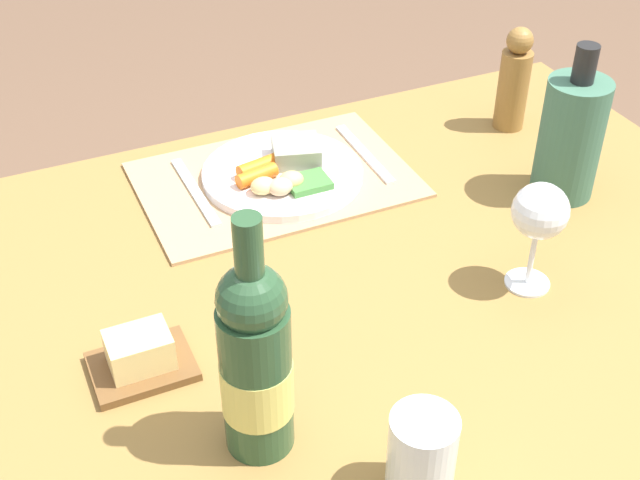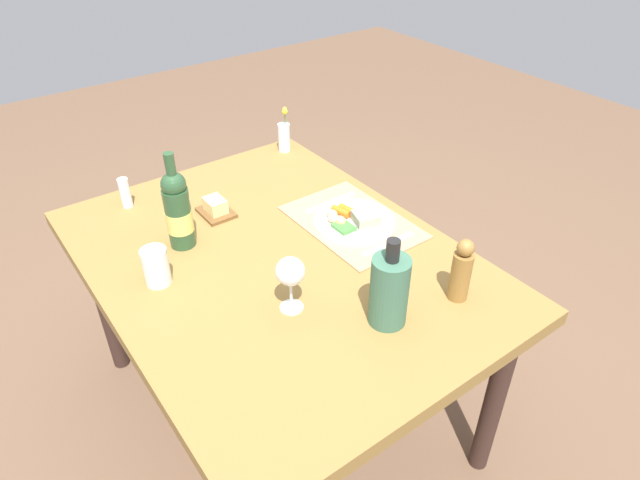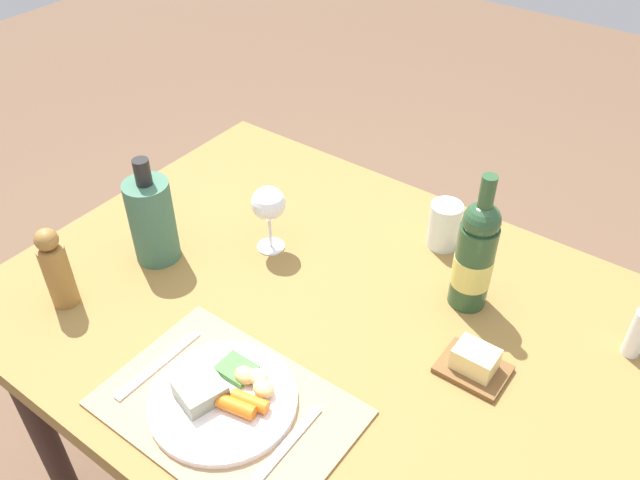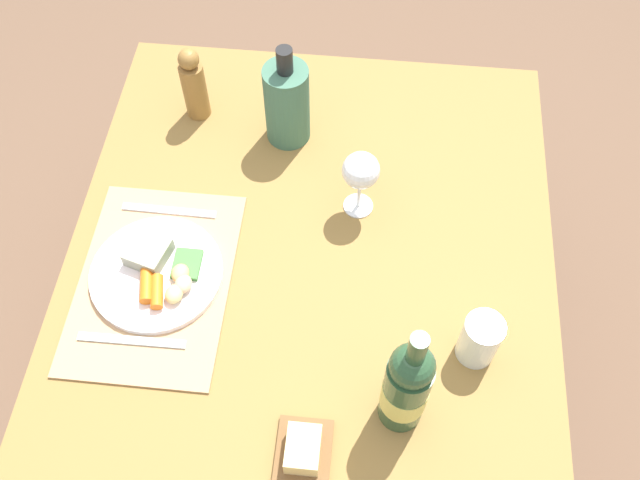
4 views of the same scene
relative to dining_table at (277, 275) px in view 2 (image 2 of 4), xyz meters
The scene contains 14 objects.
ground_plane 0.66m from the dining_table, ahead, with size 8.00×8.00×0.00m, color brown.
dining_table is the anchor object (origin of this frame).
placemat 0.32m from the dining_table, 88.92° to the right, with size 0.45×0.31×0.01m, color tan.
dinner_plate 0.32m from the dining_table, 91.37° to the right, with size 0.27×0.27×0.05m.
fork 0.37m from the dining_table, 117.77° to the right, with size 0.02×0.21×0.01m, color silver.
knife 0.37m from the dining_table, 66.17° to the right, with size 0.02×0.21×0.01m, color silver.
water_tumbler 0.38m from the dining_table, 74.35° to the left, with size 0.08×0.08×0.12m.
salt_shaker 0.63m from the dining_table, 25.08° to the left, with size 0.04×0.04×0.11m, color white.
pepper_mill 0.58m from the dining_table, 146.33° to the right, with size 0.06×0.06×0.20m.
wine_glass 0.32m from the dining_table, 157.83° to the left, with size 0.08×0.08×0.17m.
flower_vase 0.75m from the dining_table, 35.58° to the right, with size 0.05×0.05×0.19m.
wine_bottle 0.37m from the dining_table, 41.30° to the left, with size 0.08×0.08×0.32m.
butter_dish 0.34m from the dining_table, ahead, with size 0.13×0.10×0.06m.
cooler_bottle 0.46m from the dining_table, 168.34° to the right, with size 0.10×0.10×0.26m.
Camera 2 is at (-1.20, 0.71, 1.78)m, focal length 31.35 mm.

